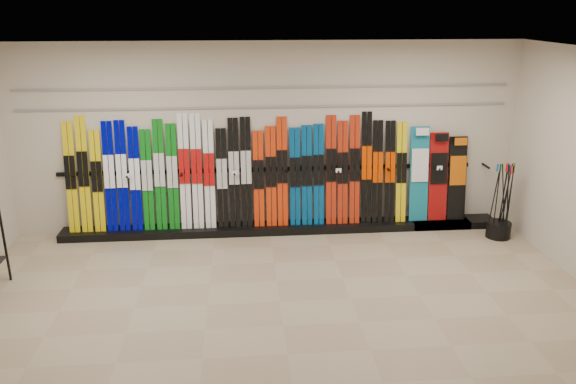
{
  "coord_description": "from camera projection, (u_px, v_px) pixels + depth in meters",
  "views": [
    {
      "loc": [
        -0.43,
        -6.16,
        3.5
      ],
      "look_at": [
        0.19,
        1.0,
        1.1
      ],
      "focal_mm": 35.0,
      "sensor_mm": 36.0,
      "label": 1
    }
  ],
  "objects": [
    {
      "name": "slatwall_rail_1",
      "position": [
        267.0,
        88.0,
        8.58
      ],
      "size": [
        7.6,
        0.02,
        0.03
      ],
      "primitive_type": "cube",
      "color": "gray",
      "rests_on": "back_wall"
    },
    {
      "name": "back_wall",
      "position": [
        268.0,
        138.0,
        8.85
      ],
      "size": [
        8.0,
        0.0,
        8.0
      ],
      "primitive_type": "plane",
      "rotation": [
        1.57,
        0.0,
        0.0
      ],
      "color": "beige",
      "rests_on": "floor"
    },
    {
      "name": "ski_rack_base",
      "position": [
        283.0,
        228.0,
        9.12
      ],
      "size": [
        8.0,
        0.4,
        0.12
      ],
      "primitive_type": "cube",
      "color": "black",
      "rests_on": "floor"
    },
    {
      "name": "snowboards",
      "position": [
        437.0,
        176.0,
        9.15
      ],
      "size": [
        0.94,
        0.24,
        1.54
      ],
      "color": "#14728C",
      "rests_on": "ski_rack_base"
    },
    {
      "name": "ceiling",
      "position": [
        278.0,
        54.0,
        6.02
      ],
      "size": [
        8.0,
        8.0,
        0.0
      ],
      "primitive_type": "plane",
      "rotation": [
        3.14,
        0.0,
        0.0
      ],
      "color": "silver",
      "rests_on": "back_wall"
    },
    {
      "name": "floor",
      "position": [
        280.0,
        302.0,
        6.96
      ],
      "size": [
        8.0,
        8.0,
        0.0
      ],
      "primitive_type": "plane",
      "color": "tan",
      "rests_on": "ground"
    },
    {
      "name": "skis",
      "position": [
        240.0,
        175.0,
        8.85
      ],
      "size": [
        5.37,
        0.29,
        1.81
      ],
      "color": "yellow",
      "rests_on": "ski_rack_base"
    },
    {
      "name": "pole_bin",
      "position": [
        498.0,
        230.0,
        8.87
      ],
      "size": [
        0.38,
        0.38,
        0.25
      ],
      "primitive_type": "cylinder",
      "color": "black",
      "rests_on": "floor"
    },
    {
      "name": "slatwall_rail_0",
      "position": [
        267.0,
        107.0,
        8.68
      ],
      "size": [
        7.6,
        0.02,
        0.03
      ],
      "primitive_type": "cube",
      "color": "gray",
      "rests_on": "back_wall"
    },
    {
      "name": "ski_poles",
      "position": [
        503.0,
        201.0,
        8.72
      ],
      "size": [
        0.34,
        0.26,
        1.18
      ],
      "color": "black",
      "rests_on": "pole_bin"
    }
  ]
}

